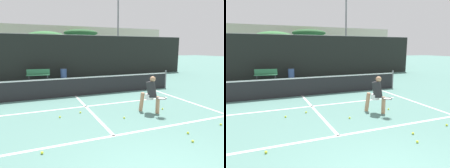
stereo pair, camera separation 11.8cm
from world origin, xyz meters
The scene contains 24 objects.
court_baseline_near centered at (0.00, 2.61, 0.00)m, with size 11.00×0.10×0.01m, color white.
court_service_line centered at (0.00, 5.66, 0.00)m, with size 8.25×0.10×0.01m, color white.
court_center_mark centered at (0.00, 5.13, 0.00)m, with size 0.10×5.04×0.01m, color white.
court_sideline_right centered at (4.51, 5.13, 0.00)m, with size 0.10×6.04×0.01m, color white.
net centered at (0.00, 7.65, 0.51)m, with size 11.09×0.09×1.07m.
fence_back centered at (0.00, 14.27, 1.72)m, with size 24.00×0.06×3.45m.
player_practicing centered at (2.07, 4.00, 0.74)m, with size 0.71×1.15×1.39m.
tennis_ball_scattered_0 centered at (2.70, 4.09, 0.03)m, with size 0.07×0.07×0.07m, color #D1E033.
tennis_ball_scattered_1 centered at (-0.41, 4.89, 0.03)m, with size 0.07×0.07×0.07m, color #D1E033.
tennis_ball_scattered_2 centered at (3.58, 6.61, 0.03)m, with size 0.07×0.07×0.07m, color #D1E033.
tennis_ball_scattered_3 centered at (1.99, 1.93, 0.03)m, with size 0.07×0.07×0.07m, color #D1E033.
tennis_ball_scattered_4 centered at (3.41, 2.04, 0.03)m, with size 0.07×0.07×0.07m, color #D1E033.
tennis_ball_scattered_5 centered at (1.73, 1.49, 0.03)m, with size 0.07×0.07×0.07m, color #D1E033.
tennis_ball_scattered_6 centered at (-1.91, 2.35, 0.03)m, with size 0.07×0.07×0.07m, color #D1E033.
tennis_ball_scattered_7 centered at (-1.19, 4.66, 0.03)m, with size 0.07×0.07×0.07m, color #D1E033.
tennis_ball_scattered_8 centered at (3.57, 5.80, 0.03)m, with size 0.07×0.07×0.07m, color #D1E033.
tennis_ball_scattered_9 centered at (0.86, 3.74, 0.03)m, with size 0.07×0.07×0.07m, color #D1E033.
courtside_bench centered at (-1.53, 13.37, 0.47)m, with size 1.66×0.61×0.86m.
trash_bin centered at (0.34, 13.57, 0.43)m, with size 0.49×0.49×0.85m.
parked_car centered at (4.75, 17.08, 0.64)m, with size 1.79×4.10×1.52m.
floodlight_mast centered at (6.96, 18.05, 5.55)m, with size 1.10×0.24×8.77m.
tree_mid centered at (4.30, 23.96, 4.27)m, with size 4.35×4.35×4.76m.
tree_east centered at (-0.44, 18.72, 3.50)m, with size 3.52×3.52×4.00m.
building_far centered at (0.00, 27.40, 2.69)m, with size 36.00×2.40×5.37m, color beige.
Camera 2 is at (-1.91, -2.21, 2.41)m, focal length 32.00 mm.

